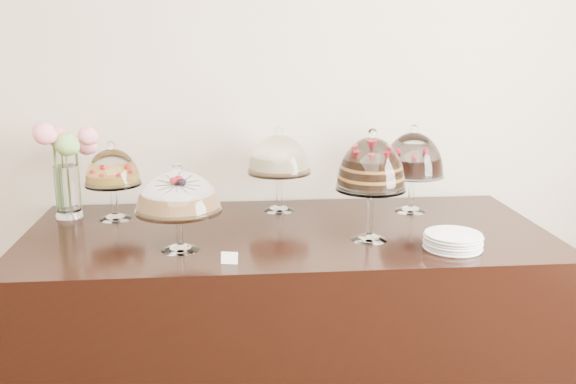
{
  "coord_description": "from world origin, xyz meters",
  "views": [
    {
      "loc": [
        0.08,
        -0.15,
        1.72
      ],
      "look_at": [
        0.31,
        2.4,
        1.08
      ],
      "focal_mm": 40.0,
      "sensor_mm": 36.0,
      "label": 1
    }
  ],
  "objects": [
    {
      "name": "cake_stand_cheesecake",
      "position": [
        0.3,
        2.77,
        1.15
      ],
      "size": [
        0.3,
        0.3,
        0.4
      ],
      "color": "white",
      "rests_on": "display_counter"
    },
    {
      "name": "cake_stand_fruit_tart",
      "position": [
        -0.44,
        2.69,
        1.12
      ],
      "size": [
        0.25,
        0.25,
        0.36
      ],
      "color": "white",
      "rests_on": "display_counter"
    },
    {
      "name": "display_counter",
      "position": [
        0.31,
        2.45,
        0.45
      ],
      "size": [
        2.2,
        1.0,
        0.9
      ],
      "primitive_type": "cube",
      "color": "black",
      "rests_on": "ground"
    },
    {
      "name": "wall_back",
      "position": [
        0.0,
        3.0,
        1.5
      ],
      "size": [
        5.0,
        0.04,
        3.0
      ],
      "primitive_type": "cube",
      "color": "beige",
      "rests_on": "ground"
    },
    {
      "name": "flower_vase",
      "position": [
        -0.66,
        2.75,
        1.17
      ],
      "size": [
        0.28,
        0.29,
        0.45
      ],
      "color": "white",
      "rests_on": "display_counter"
    },
    {
      "name": "price_card_left",
      "position": [
        0.07,
        2.06,
        0.92
      ],
      "size": [
        0.06,
        0.03,
        0.04
      ],
      "primitive_type": "cube",
      "rotation": [
        -0.21,
        0.0,
        -0.2
      ],
      "color": "white",
      "rests_on": "display_counter"
    },
    {
      "name": "plate_stack",
      "position": [
        0.93,
        2.15,
        0.93
      ],
      "size": [
        0.22,
        0.22,
        0.06
      ],
      "color": "silver",
      "rests_on": "display_counter"
    },
    {
      "name": "cake_stand_choco_layer",
      "position": [
        0.63,
        2.29,
        1.2
      ],
      "size": [
        0.28,
        0.28,
        0.46
      ],
      "color": "white",
      "rests_on": "display_counter"
    },
    {
      "name": "cake_stand_sugar_sponge",
      "position": [
        -0.12,
        2.23,
        1.12
      ],
      "size": [
        0.33,
        0.33,
        0.34
      ],
      "color": "white",
      "rests_on": "display_counter"
    },
    {
      "name": "cake_stand_dark_choco",
      "position": [
        0.92,
        2.7,
        1.16
      ],
      "size": [
        0.29,
        0.29,
        0.41
      ],
      "color": "white",
      "rests_on": "display_counter"
    }
  ]
}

